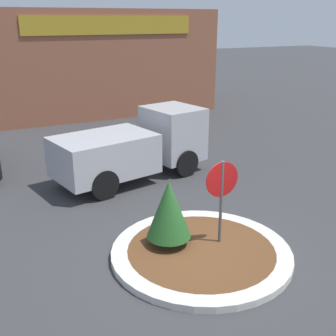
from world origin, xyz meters
TOP-DOWN VIEW (x-y plane):
  - ground_plane at (0.00, 0.00)m, footprint 120.00×120.00m
  - traffic_island at (0.00, 0.00)m, footprint 4.13×4.13m
  - stop_sign at (0.57, 0.13)m, footprint 0.83×0.07m
  - island_shrub at (-0.55, 0.56)m, footprint 1.04×1.04m
  - utility_truck at (0.53, 5.34)m, footprint 5.48×3.01m
  - storefront_building at (2.83, 17.08)m, footprint 12.66×6.07m

SIDE VIEW (x-z plane):
  - ground_plane at x=0.00m, z-range 0.00..0.00m
  - traffic_island at x=0.00m, z-range 0.00..0.16m
  - island_shrub at x=-0.55m, z-range 0.26..1.84m
  - utility_truck at x=0.53m, z-range 0.01..2.25m
  - stop_sign at x=0.57m, z-range 0.43..2.60m
  - storefront_building at x=2.83m, z-range 0.00..5.64m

